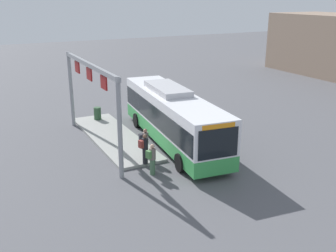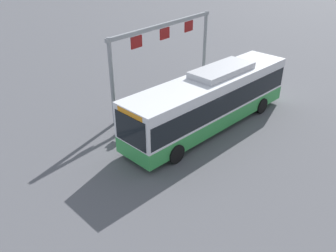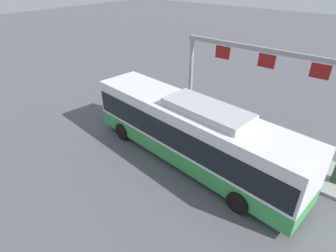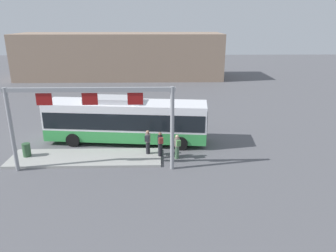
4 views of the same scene
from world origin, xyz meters
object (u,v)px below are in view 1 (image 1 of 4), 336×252
person_waiting_mid (145,148)px  person_waiting_near (145,142)px  bus_main (173,115)px  trash_bin (97,113)px  person_boarding (152,159)px

person_waiting_mid → person_waiting_near: bearing=52.3°
person_waiting_near → person_waiting_mid: bearing=-105.6°
bus_main → trash_bin: (-6.37, -2.83, -1.20)m
bus_main → person_boarding: (3.65, -3.11, -0.92)m
bus_main → person_boarding: size_ratio=7.22×
person_boarding → person_waiting_mid: (-1.12, 0.09, 0.16)m
person_boarding → bus_main: bearing=31.0°
bus_main → trash_bin: bus_main is taller
bus_main → person_waiting_near: bearing=-51.1°
trash_bin → person_waiting_near: bearing=1.4°
bus_main → person_boarding: bus_main is taller
bus_main → person_waiting_near: (1.69, -2.63, -0.76)m
person_boarding → person_waiting_mid: person_waiting_mid is taller
person_waiting_near → trash_bin: person_waiting_near is taller
person_waiting_mid → trash_bin: size_ratio=1.86×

